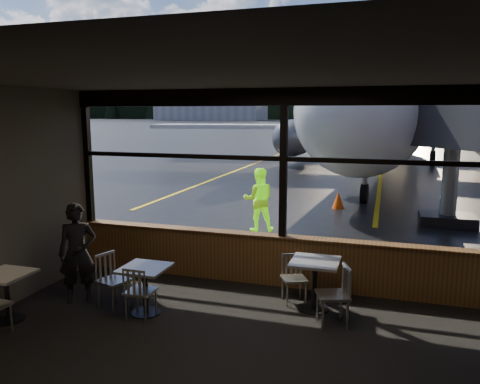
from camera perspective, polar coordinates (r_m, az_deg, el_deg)
The scene contains 27 objects.
ground_plane at distance 127.95m, azimuth 16.77°, elevation 7.84°, with size 520.00×520.00×0.00m, color black.
carpet_floor at distance 6.03m, azimuth -1.45°, elevation -21.02°, with size 8.00×6.00×0.01m, color black.
ceiling at distance 5.20m, azimuth -1.61°, elevation 14.22°, with size 8.00×6.00×0.04m, color #38332D.
wall_back at distance 2.87m, azimuth -22.45°, elevation -18.82°, with size 8.00×0.04×3.50m, color #49433A.
window_sill at distance 8.50m, azimuth 5.14°, elevation -8.45°, with size 8.00×0.28×0.90m, color brown.
window_header at distance 8.09m, azimuth 5.45°, elevation 11.48°, with size 8.00×0.18×0.30m, color black.
mullion_left at distance 9.75m, azimuth -18.07°, elevation 3.96°, with size 0.12×0.12×2.60m, color black.
mullion_centre at distance 8.13m, azimuth 5.33°, elevation 3.35°, with size 0.12×0.12×2.60m, color black.
window_transom at distance 8.12m, azimuth 5.34°, elevation 4.05°, with size 8.00×0.10×0.08m, color black.
airliner at distance 29.14m, azimuth 18.28°, elevation 14.35°, with size 31.20×37.44×11.44m, color white, non-canonical shape.
jet_bridge at distance 13.56m, azimuth 25.59°, elevation 5.52°, with size 8.74×10.69×4.66m, color #2B2B2D, non-canonical shape.
cafe_table_near at distance 7.59m, azimuth 9.06°, elevation -11.16°, with size 0.74×0.74×0.81m, color #A59F98, non-canonical shape.
cafe_table_mid at distance 7.51m, azimuth -11.45°, elevation -11.68°, with size 0.69×0.69×0.76m, color #9C9790, non-canonical shape.
cafe_table_left at distance 7.94m, azimuth -26.48°, elevation -11.40°, with size 0.67×0.67×0.74m, color #A49F97, non-canonical shape.
chair_near_e at distance 7.08m, azimuth 11.22°, elevation -12.32°, with size 0.50×0.50×0.92m, color #B8B2A6, non-canonical shape.
chair_near_n at distance 7.81m, azimuth 6.61°, elevation -10.55°, with size 0.43×0.43×0.80m, color #B3AFA1, non-canonical shape.
chair_mid_s at distance 7.35m, azimuth -12.02°, elevation -11.81°, with size 0.46×0.46×0.85m, color #AFAA9E, non-canonical shape.
chair_mid_w at distance 7.81m, azimuth -15.14°, elevation -10.46°, with size 0.48×0.48×0.89m, color #AAA499, non-canonical shape.
passenger at distance 8.13m, azimuth -19.18°, elevation -7.05°, with size 0.60×0.39×1.65m, color black.
ground_crew at distance 12.30m, azimuth 2.28°, elevation -0.92°, with size 0.81×0.63×1.67m, color #BFF219.
cone_nose at distance 15.57m, azimuth 11.88°, elevation -0.97°, with size 0.40×0.40×0.55m, color orange.
hangar_left at distance 201.13m, azimuth -3.57°, elevation 10.30°, with size 45.00×18.00×11.00m, color silver, non-canonical shape.
hangar_mid at distance 192.92m, azimuth 17.12°, elevation 9.78°, with size 38.00×15.00×10.00m, color silver, non-canonical shape.
fuel_tank_a at distance 192.53m, azimuth 8.01°, elevation 9.51°, with size 8.00×8.00×6.00m, color silver.
fuel_tank_b at distance 191.14m, azimuth 11.00°, elevation 9.43°, with size 8.00×8.00×6.00m, color silver.
fuel_tank_c at distance 190.27m, azimuth 14.04°, elevation 9.32°, with size 8.00×8.00×6.00m, color silver.
treeline at distance 217.93m, azimuth 17.19°, elevation 9.97°, with size 360.00×3.00×12.00m, color black.
Camera 1 is at (1.68, -7.91, 3.08)m, focal length 35.00 mm.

